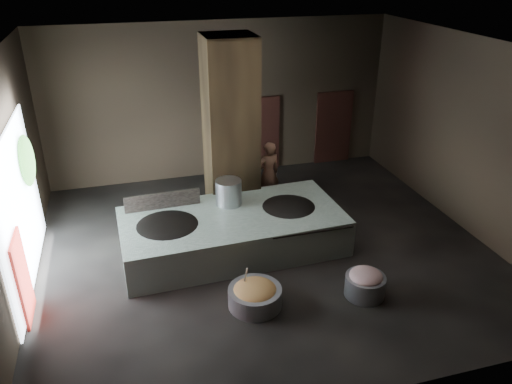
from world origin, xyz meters
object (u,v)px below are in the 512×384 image
object	(u,v)px
wok_right	(288,210)
cook	(268,173)
stock_pot	(229,193)
veg_basin	(255,297)
wok_left	(168,229)
hearth_platform	(233,231)
meat_basin	(365,286)

from	to	relation	value
wok_right	cook	world-z (taller)	cook
stock_pot	cook	distance (m)	2.00
cook	veg_basin	size ratio (longest dim) A/B	1.68
wok_right	stock_pot	xyz separation A→B (m)	(-1.30, 0.50, 0.38)
veg_basin	wok_left	bearing A→B (deg)	123.46
wok_right	stock_pot	size ratio (longest dim) A/B	2.25
stock_pot	veg_basin	xyz separation A→B (m)	(-0.12, -2.69, -0.94)
hearth_platform	veg_basin	size ratio (longest dim) A/B	4.77
wok_left	stock_pot	distance (m)	1.66
wok_right	stock_pot	distance (m)	1.44
hearth_platform	wok_left	bearing A→B (deg)	179.80
wok_right	veg_basin	world-z (taller)	wok_right
wok_left	cook	xyz separation A→B (m)	(2.89, 2.00, 0.12)
cook	wok_right	bearing A→B (deg)	76.11
cook	hearth_platform	bearing A→B (deg)	42.46
wok_left	meat_basin	distance (m)	4.31
cook	meat_basin	world-z (taller)	cook
wok_left	meat_basin	size ratio (longest dim) A/B	1.96
cook	veg_basin	xyz separation A→B (m)	(-1.52, -4.09, -0.68)
meat_basin	wok_right	bearing A→B (deg)	107.09
stock_pot	veg_basin	bearing A→B (deg)	-92.60
hearth_platform	cook	bearing A→B (deg)	51.34
meat_basin	veg_basin	bearing A→B (deg)	172.69
cook	meat_basin	distance (m)	4.47
hearth_platform	cook	xyz separation A→B (m)	(1.44, 1.95, 0.44)
wok_left	cook	distance (m)	3.52
stock_pot	wok_right	bearing A→B (deg)	-21.04
hearth_platform	stock_pot	size ratio (longest dim) A/B	7.67
meat_basin	hearth_platform	bearing A→B (deg)	131.11
wok_left	wok_right	bearing A→B (deg)	2.05
wok_left	cook	bearing A→B (deg)	34.68
hearth_platform	wok_left	world-z (taller)	wok_left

